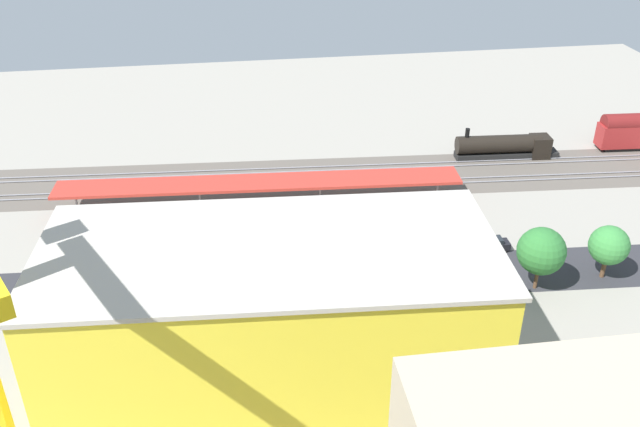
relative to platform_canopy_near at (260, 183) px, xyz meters
The scene contains 22 objects.
ground_plane 18.43m from the platform_canopy_near, 128.71° to the left, with size 166.80×166.80×0.00m, color gray.
rail_bed 14.11m from the platform_canopy_near, 146.11° to the right, with size 104.25×13.85×0.01m, color #5B544C.
street_asphalt 22.82m from the platform_canopy_near, 120.08° to the left, with size 104.25×9.00×0.01m, color #2D2D33.
track_rails 14.06m from the platform_canopy_near, 146.11° to the right, with size 104.01×14.58×0.12m.
platform_canopy_near is the anchor object (origin of this frame).
locomotive 42.07m from the platform_canopy_near, 165.53° to the right, with size 16.84×4.00×5.26m.
parked_car_0 32.41m from the platform_canopy_near, 150.59° to the left, with size 4.50×1.91×1.76m.
parked_car_1 26.11m from the platform_canopy_near, 141.52° to the left, with size 4.23×1.89×1.71m.
parked_car_2 20.18m from the platform_canopy_near, 128.87° to the left, with size 4.81×1.96×1.59m.
parked_car_3 16.83m from the platform_canopy_near, 105.91° to the left, with size 4.41×2.10×1.79m.
parked_car_4 16.41m from the platform_canopy_near, 79.98° to the left, with size 4.30×1.99×1.71m.
construction_building 39.57m from the platform_canopy_near, 87.61° to the left, with size 36.56×16.17×17.55m, color yellow.
construction_roof_slab 41.66m from the platform_canopy_near, 87.61° to the left, with size 37.16×16.77×0.40m, color #B7B2A8.
box_truck_0 27.70m from the platform_canopy_near, 114.52° to the left, with size 9.55×2.61×3.28m.
box_truck_1 25.07m from the platform_canopy_near, 99.94° to the left, with size 9.46×2.75×3.28m.
street_tree_0 38.84m from the platform_canopy_near, 141.04° to the left, with size 5.54×5.54×7.84m.
street_tree_1 27.53m from the platform_canopy_near, 59.53° to the left, with size 6.17×6.17×7.88m.
street_tree_2 45.60m from the platform_canopy_near, 149.00° to the left, with size 4.69×4.69×6.78m.
street_tree_3 27.81m from the platform_canopy_near, 63.81° to the left, with size 6.36×6.36×8.66m.
street_tree_4 27.79m from the platform_canopy_near, 65.25° to the left, with size 5.38×5.38×7.24m.
street_tree_5 24.71m from the platform_canopy_near, 99.87° to the left, with size 6.28×6.28×7.94m.
traffic_light 26.99m from the platform_canopy_near, 116.51° to the left, with size 0.50×0.36×7.00m.
Camera 1 is at (15.88, 71.55, 47.31)m, focal length 38.66 mm.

